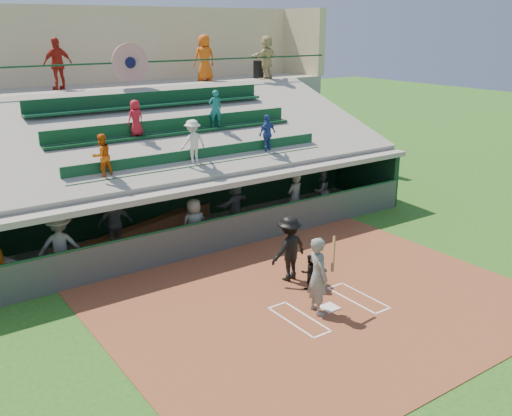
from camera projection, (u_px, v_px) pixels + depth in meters
ground at (329, 309)px, 14.77m from camera, size 100.00×100.00×0.00m
dirt_slab at (317, 301)px, 15.16m from camera, size 11.00×9.00×0.02m
home_plate at (329, 307)px, 14.76m from camera, size 0.43×0.43×0.03m
batters_box_chalk at (329, 308)px, 14.77m from camera, size 2.65×1.85×0.01m
dugout_floor at (200, 234)px, 20.03m from camera, size 16.00×3.50×0.04m
concourse_slab at (121, 139)px, 24.60m from camera, size 20.00×3.00×4.60m
grandstand at (151, 152)px, 22.27m from camera, size 20.40×10.40×7.80m
batter_at_plate at (318, 276)px, 14.25m from camera, size 0.95×0.83×2.03m
catcher at (309, 272)px, 15.71m from camera, size 0.56×0.48×1.01m
home_umpire at (289, 248)px, 16.15m from camera, size 1.32×0.87×1.91m
dugout_bench at (180, 217)px, 21.01m from camera, size 14.59×5.38×0.46m
dugout_player_a at (60, 246)px, 16.16m from camera, size 1.47×1.15×2.00m
dugout_player_b at (115, 224)px, 18.11m from camera, size 1.15×0.59×1.88m
dugout_player_c at (194, 225)px, 18.22m from camera, size 0.87×0.59×1.74m
dugout_player_d at (235, 204)px, 20.38m from camera, size 1.66×1.00×1.70m
dugout_player_e at (295, 198)px, 20.76m from camera, size 0.76×0.57×1.90m
dugout_player_f at (321, 191)px, 22.33m from camera, size 0.79×0.63×1.57m
trash_bin at (259, 69)px, 26.87m from camera, size 0.55×0.55×0.82m
concourse_staff_a at (58, 64)px, 21.93m from camera, size 1.22×0.67×1.97m
concourse_staff_b at (204, 58)px, 25.49m from camera, size 1.04×0.73×2.02m
concourse_staff_c at (266, 57)px, 26.27m from camera, size 1.90×1.20×1.96m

